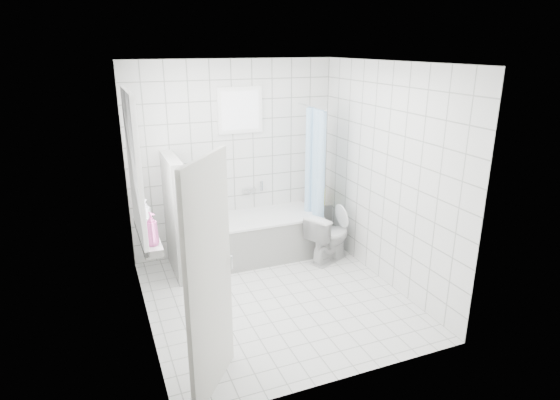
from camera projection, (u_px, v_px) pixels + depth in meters
name	position (u px, v px, depth m)	size (l,w,h in m)	color
ground	(275.00, 298.00, 5.37)	(3.00, 3.00, 0.00)	white
ceiling	(274.00, 62.00, 4.55)	(3.00, 3.00, 0.00)	white
wall_back	(234.00, 159.00, 6.28)	(2.80, 0.02, 2.60)	white
wall_front	(345.00, 242.00, 3.64)	(2.80, 0.02, 2.60)	white
wall_left	(138.00, 206.00, 4.46)	(0.02, 3.00, 2.60)	white
wall_right	(386.00, 176.00, 5.46)	(0.02, 3.00, 2.60)	white
window_left	(137.00, 168.00, 4.65)	(0.01, 0.90, 1.40)	white
window_back	(240.00, 110.00, 6.07)	(0.50, 0.01, 0.50)	white
window_sill	(148.00, 236.00, 4.90)	(0.18, 1.02, 0.08)	white
door	(210.00, 281.00, 3.67)	(0.04, 0.80, 2.00)	silver
bathtub	(250.00, 238.00, 6.30)	(1.84, 0.77, 0.58)	white
partition_wall	(175.00, 216.00, 5.76)	(0.15, 0.85, 1.50)	white
tiled_ledge	(317.00, 221.00, 6.93)	(0.40, 0.24, 0.55)	white
toilet	(329.00, 237.00, 6.20)	(0.38, 0.66, 0.67)	white
curtain_rod	(311.00, 107.00, 6.05)	(0.02, 0.02, 0.80)	silver
shower_curtain	(314.00, 176.00, 6.22)	(0.14, 0.48, 1.78)	#4691CF
tub_faucet	(249.00, 190.00, 6.45)	(0.18, 0.06, 0.06)	silver
sill_bottles	(148.00, 221.00, 4.78)	(0.18, 0.76, 0.33)	silver
ledge_bottles	(318.00, 197.00, 6.75)	(0.18, 0.17, 0.25)	#F5FF1A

